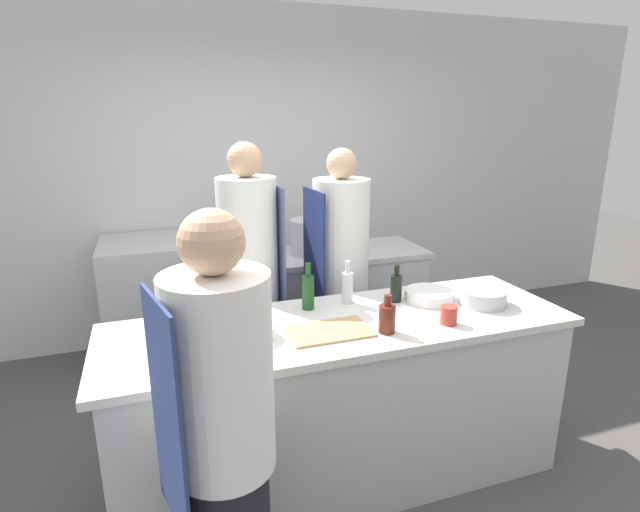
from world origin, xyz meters
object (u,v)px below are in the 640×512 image
Objects in this scene: bottle_wine at (308,291)px; bottle_sauce at (396,287)px; chef_at_prep_near at (223,447)px; bowl_mixing_large at (251,332)px; bowl_prep_small at (429,296)px; chef_at_pass_far at (340,282)px; bowl_ceramic_blue at (483,297)px; bottle_vinegar at (189,331)px; chef_at_stove at (251,289)px; stockpot at (310,237)px; bottle_olive_oil at (387,318)px; bottle_cooking_oil at (347,287)px; oven_range at (154,303)px; cup at (449,315)px.

bottle_wine is 0.50m from bottle_sauce.
chef_at_prep_near is 7.10× the size of bowl_mixing_large.
bowl_mixing_large is at bearing -171.75° from bowl_prep_small.
bowl_ceramic_blue is (0.56, -0.73, 0.09)m from chef_at_pass_far.
chef_at_prep_near is 6.56× the size of bottle_vinegar.
bowl_prep_small is at bearing 57.57° from chef_at_stove.
stockpot is at bearing -38.81° from chef_at_prep_near.
bottle_sauce reaches higher than bowl_prep_small.
bottle_vinegar reaches higher than bowl_ceramic_blue.
stockpot reaches higher than bottle_olive_oil.
chef_at_prep_near is 6.13× the size of bowl_prep_small.
bottle_cooking_oil is (0.45, -0.46, 0.12)m from chef_at_stove.
bottle_cooking_oil is at bearing -55.02° from chef_at_prep_near.
chef_at_stove reaches higher than chef_at_pass_far.
chef_at_prep_near is 1.25m from bottle_cooking_oil.
bottle_wine is at bearing -108.73° from stockpot.
chef_at_prep_near is at bearing -156.92° from bowl_ceramic_blue.
bottle_olive_oil is at bearing -57.14° from bottle_wine.
bowl_mixing_large is (0.43, -1.76, 0.45)m from oven_range.
cup reaches higher than bowl_ceramic_blue.
chef_at_prep_near is at bearing -109.74° from bowl_mixing_large.
bottle_vinegar is at bearing -177.87° from bowl_ceramic_blue.
bowl_prep_small is (0.68, -0.11, -0.07)m from bottle_wine.
bowl_prep_small is (1.27, 0.79, 0.12)m from chef_at_prep_near.
bottle_cooking_oil is 0.79× the size of stockpot.
bowl_ceramic_blue is 2.71× the size of cup.
bottle_cooking_oil is at bearing 44.99° from chef_at_stove.
bowl_mixing_large is at bearing -155.58° from bottle_cooking_oil.
chef_at_stove is at bearing 119.04° from bottle_olive_oil.
bottle_cooking_oil is at bearing 160.24° from chef_at_pass_far.
chef_at_stove is at bearing 143.99° from bottle_sauce.
chef_at_pass_far is at bearing -41.03° from oven_range.
bottle_sauce is (0.23, 0.35, 0.01)m from bottle_olive_oil.
bowl_mixing_large is (0.28, 0.05, -0.07)m from bottle_vinegar.
bowl_prep_small is (0.45, -0.12, -0.07)m from bottle_cooking_oil.
stockpot is at bearing -21.07° from oven_range.
chef_at_prep_near reaches higher than bottle_wine.
chef_at_stove reaches higher than bottle_wine.
bowl_ceramic_blue is (0.93, -0.25, -0.06)m from bottle_wine.
bottle_olive_oil is 0.75× the size of bottle_vinegar.
bottle_olive_oil is 0.42m from bottle_cooking_oil.
chef_at_stove reaches higher than stockpot.
chef_at_pass_far reaches higher than chef_at_prep_near.
chef_at_prep_near reaches higher than bowl_ceramic_blue.
bottle_olive_oil is at bearing -6.17° from bottle_vinegar.
chef_at_prep_near is 1.42m from chef_at_stove.
bottle_vinegar is at bearing 124.76° from chef_at_pass_far.
bottle_cooking_oil is 0.75m from bowl_ceramic_blue.
bottle_cooking_oil is 1.14× the size of bottle_sauce.
oven_range is 1.35m from stockpot.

